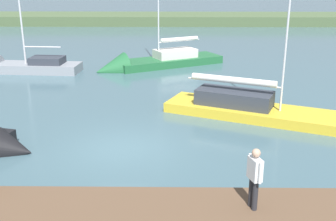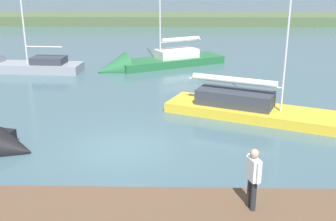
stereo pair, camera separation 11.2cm
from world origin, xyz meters
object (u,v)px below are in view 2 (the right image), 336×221
sailboat_far_left (22,69)px  person_on_dock (253,175)px  sailboat_far_right (151,65)px  sailboat_inner_slip (293,118)px

sailboat_far_left → person_on_dock: size_ratio=5.38×
person_on_dock → sailboat_far_right: bearing=83.5°
sailboat_inner_slip → sailboat_far_right: size_ratio=0.98×
sailboat_far_right → person_on_dock: bearing=72.8°
sailboat_far_left → person_on_dock: (-12.37, 17.85, 1.38)m
sailboat_inner_slip → person_on_dock: (3.30, 8.10, 1.34)m
sailboat_far_left → sailboat_far_right: (-8.70, -1.42, -0.02)m
sailboat_far_right → person_on_dock: sailboat_far_right is taller
sailboat_inner_slip → sailboat_far_right: bearing=145.6°
sailboat_inner_slip → person_on_dock: bearing=-88.5°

